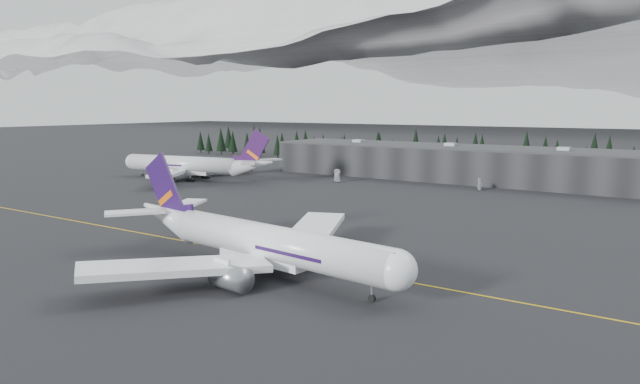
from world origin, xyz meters
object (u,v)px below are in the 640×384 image
Objects in this scene: jet_parked at (195,165)px; gse_vehicle_a at (337,180)px; jet_main at (253,240)px; terminal at (476,164)px; gse_vehicle_b at (480,188)px.

jet_parked reaches higher than gse_vehicle_a.
jet_main reaches higher than gse_vehicle_a.
jet_parked is at bearing -170.79° from gse_vehicle_a.
terminal is 2.42× the size of jet_parked.
jet_parked is at bearing -106.48° from gse_vehicle_b.
gse_vehicle_b is (97.83, 32.61, -4.83)m from jet_parked.
terminal is 51.94m from gse_vehicle_a.
jet_parked is at bearing 146.93° from jet_main.
terminal is 135.53m from jet_main.
gse_vehicle_b is (2.43, 112.33, -4.58)m from jet_main.
gse_vehicle_b is (9.04, -23.03, -5.61)m from terminal.
jet_main is at bearing -87.20° from terminal.
jet_main is 15.70× the size of gse_vehicle_b.
jet_parked is (-95.40, 79.72, 0.25)m from jet_main.
gse_vehicle_b reaches higher than gse_vehicle_a.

